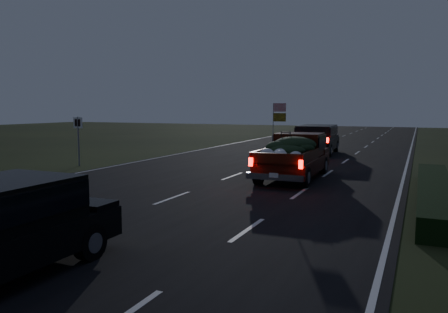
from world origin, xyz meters
The scene contains 6 objects.
ground centered at (0.00, 0.00, 0.00)m, with size 120.00×120.00×0.00m, color black.
road_asphalt centered at (0.00, 0.00, 0.01)m, with size 14.00×120.00×0.02m, color black.
hedge_row centered at (7.80, 3.00, 0.30)m, with size 1.00×10.00×0.60m, color black.
route_sign centered at (-8.50, 5.00, 1.66)m, with size 0.55×0.08×2.50m.
pickup_truck centered at (2.55, 5.57, 1.05)m, with size 2.19×5.41×2.81m.
lead_suv centered at (1.32, 15.69, 1.14)m, with size 2.48×5.35×1.50m.
Camera 1 is at (7.29, -12.10, 2.95)m, focal length 35.00 mm.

